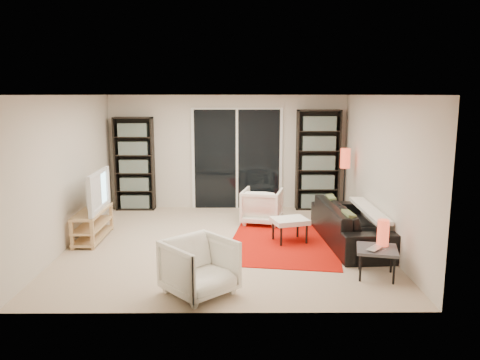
# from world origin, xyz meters

# --- Properties ---
(floor) EXTENTS (5.00, 5.00, 0.00)m
(floor) POSITION_xyz_m (0.00, 0.00, 0.00)
(floor) COLOR beige
(floor) RESTS_ON ground
(wall_back) EXTENTS (5.00, 0.02, 2.40)m
(wall_back) POSITION_xyz_m (0.00, 2.50, 1.20)
(wall_back) COLOR beige
(wall_back) RESTS_ON ground
(wall_front) EXTENTS (5.00, 0.02, 2.40)m
(wall_front) POSITION_xyz_m (0.00, -2.50, 1.20)
(wall_front) COLOR beige
(wall_front) RESTS_ON ground
(wall_left) EXTENTS (0.02, 5.00, 2.40)m
(wall_left) POSITION_xyz_m (-2.50, 0.00, 1.20)
(wall_left) COLOR beige
(wall_left) RESTS_ON ground
(wall_right) EXTENTS (0.02, 5.00, 2.40)m
(wall_right) POSITION_xyz_m (2.50, 0.00, 1.20)
(wall_right) COLOR beige
(wall_right) RESTS_ON ground
(ceiling) EXTENTS (5.00, 5.00, 0.02)m
(ceiling) POSITION_xyz_m (0.00, 0.00, 2.40)
(ceiling) COLOR white
(ceiling) RESTS_ON wall_back
(sliding_door) EXTENTS (1.92, 0.08, 2.16)m
(sliding_door) POSITION_xyz_m (0.20, 2.46, 1.05)
(sliding_door) COLOR white
(sliding_door) RESTS_ON ground
(bookshelf_left) EXTENTS (0.80, 0.30, 1.95)m
(bookshelf_left) POSITION_xyz_m (-1.95, 2.33, 0.98)
(bookshelf_left) COLOR black
(bookshelf_left) RESTS_ON ground
(bookshelf_right) EXTENTS (0.90, 0.30, 2.10)m
(bookshelf_right) POSITION_xyz_m (1.90, 2.33, 1.05)
(bookshelf_right) COLOR black
(bookshelf_right) RESTS_ON ground
(tv_stand) EXTENTS (0.38, 1.20, 0.50)m
(tv_stand) POSITION_xyz_m (-2.23, 0.23, 0.26)
(tv_stand) COLOR #E6B080
(tv_stand) RESTS_ON floor
(tv) EXTENTS (0.17, 1.15, 0.66)m
(tv) POSITION_xyz_m (-2.21, 0.23, 0.83)
(tv) COLOR black
(tv) RESTS_ON tv_stand
(rug) EXTENTS (2.10, 2.61, 0.01)m
(rug) POSITION_xyz_m (0.97, -0.02, 0.01)
(rug) COLOR red
(rug) RESTS_ON floor
(sofa) EXTENTS (1.00, 2.26, 0.65)m
(sofa) POSITION_xyz_m (2.08, -0.01, 0.32)
(sofa) COLOR black
(sofa) RESTS_ON floor
(armchair_back) EXTENTS (0.86, 0.88, 0.66)m
(armchair_back) POSITION_xyz_m (0.67, 1.20, 0.33)
(armchair_back) COLOR white
(armchair_back) RESTS_ON floor
(armchair_front) EXTENTS (1.06, 1.06, 0.69)m
(armchair_front) POSITION_xyz_m (-0.26, -1.99, 0.35)
(armchair_front) COLOR white
(armchair_front) RESTS_ON floor
(ottoman) EXTENTS (0.66, 0.59, 0.40)m
(ottoman) POSITION_xyz_m (1.07, 0.05, 0.34)
(ottoman) COLOR white
(ottoman) RESTS_ON floor
(side_table) EXTENTS (0.63, 0.63, 0.40)m
(side_table) POSITION_xyz_m (2.06, -1.46, 0.36)
(side_table) COLOR #46454A
(side_table) RESTS_ON floor
(laptop) EXTENTS (0.35, 0.36, 0.02)m
(laptop) POSITION_xyz_m (2.05, -1.53, 0.41)
(laptop) COLOR silver
(laptop) RESTS_ON side_table
(table_lamp) EXTENTS (0.16, 0.16, 0.35)m
(table_lamp) POSITION_xyz_m (2.16, -1.34, 0.58)
(table_lamp) COLOR #DF4427
(table_lamp) RESTS_ON side_table
(floor_lamp) EXTENTS (0.21, 0.21, 1.39)m
(floor_lamp) POSITION_xyz_m (2.28, 1.48, 1.06)
(floor_lamp) COLOR black
(floor_lamp) RESTS_ON floor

